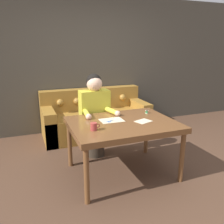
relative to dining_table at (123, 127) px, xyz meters
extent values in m
plane|color=#4C3323|center=(0.03, -0.12, -0.66)|extent=(16.00, 16.00, 0.00)
cube|color=#474238|center=(0.03, 1.98, 0.64)|extent=(8.00, 0.06, 2.60)
cube|color=brown|center=(0.00, 0.00, 0.03)|extent=(1.34, 1.02, 0.07)
cylinder|color=brown|center=(-0.61, -0.45, -0.33)|extent=(0.06, 0.06, 0.66)
cylinder|color=brown|center=(0.61, -0.45, -0.33)|extent=(0.06, 0.06, 0.66)
cylinder|color=brown|center=(-0.61, 0.45, -0.33)|extent=(0.06, 0.06, 0.66)
cylinder|color=brown|center=(0.61, 0.45, -0.33)|extent=(0.06, 0.06, 0.66)
cube|color=olive|center=(0.11, 1.51, -0.44)|extent=(1.98, 0.85, 0.44)
cube|color=olive|center=(0.11, 1.82, -0.01)|extent=(1.98, 0.22, 0.41)
cube|color=olive|center=(-0.78, 1.51, -0.36)|extent=(0.20, 0.85, 0.60)
cube|color=olive|center=(1.00, 1.51, -0.36)|extent=(0.20, 0.85, 0.60)
sphere|color=olive|center=(-0.52, 1.69, -0.01)|extent=(0.13, 0.13, 0.13)
sphere|color=olive|center=(-0.21, 1.69, -0.01)|extent=(0.13, 0.13, 0.13)
sphere|color=olive|center=(0.11, 1.69, -0.01)|extent=(0.13, 0.13, 0.13)
sphere|color=olive|center=(0.42, 1.69, -0.01)|extent=(0.13, 0.13, 0.13)
sphere|color=olive|center=(0.74, 1.69, -0.01)|extent=(0.13, 0.13, 0.13)
cube|color=white|center=(0.33, 1.40, -0.22)|extent=(0.34, 0.31, 0.00)
cylinder|color=#33281E|center=(-0.17, 0.66, -0.44)|extent=(0.28, 0.28, 0.45)
cube|color=gold|center=(-0.17, 0.66, 0.08)|extent=(0.44, 0.22, 0.59)
sphere|color=#DBAD8E|center=(-0.17, 0.64, 0.47)|extent=(0.22, 0.22, 0.22)
sphere|color=black|center=(-0.17, 0.67, 0.50)|extent=(0.23, 0.23, 0.23)
cylinder|color=gold|center=(-0.36, 0.41, 0.10)|extent=(0.10, 0.29, 0.07)
sphere|color=#DBAD8E|center=(-0.37, 0.27, 0.10)|extent=(0.08, 0.08, 0.08)
cylinder|color=gold|center=(0.01, 0.41, 0.10)|extent=(0.13, 0.29, 0.07)
sphere|color=#DBAD8E|center=(0.04, 0.27, 0.10)|extent=(0.08, 0.08, 0.08)
cube|color=beige|center=(-0.11, 0.11, 0.07)|extent=(0.30, 0.22, 0.00)
cube|color=beige|center=(0.26, -0.07, 0.07)|extent=(0.24, 0.21, 0.00)
cube|color=silver|center=(-0.05, 0.14, 0.07)|extent=(0.10, 0.09, 0.00)
cube|color=#2D569E|center=(-0.13, 0.07, 0.07)|extent=(0.07, 0.06, 0.00)
torus|color=#2D569E|center=(-0.16, 0.05, 0.07)|extent=(0.04, 0.04, 0.01)
cube|color=silver|center=(-0.04, 0.12, 0.07)|extent=(0.12, 0.05, 0.00)
cube|color=#2D569E|center=(-0.14, 0.09, 0.07)|extent=(0.08, 0.04, 0.00)
torus|color=#2D569E|center=(-0.18, 0.07, 0.07)|extent=(0.04, 0.04, 0.01)
cylinder|color=silver|center=(-0.10, 0.10, 0.07)|extent=(0.01, 0.01, 0.01)
cylinder|color=#9E3833|center=(-0.43, -0.16, 0.11)|extent=(0.08, 0.08, 0.09)
torus|color=#9E3833|center=(-0.38, -0.16, 0.12)|extent=(0.05, 0.01, 0.05)
cylinder|color=#338C4C|center=(0.48, 0.24, 0.09)|extent=(0.03, 0.03, 0.04)
cylinder|color=beige|center=(0.48, 0.24, 0.11)|extent=(0.04, 0.04, 0.00)
cylinder|color=beige|center=(0.48, 0.24, 0.07)|extent=(0.04, 0.04, 0.00)
camera|label=1|loc=(-1.16, -2.63, 1.01)|focal=38.00mm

